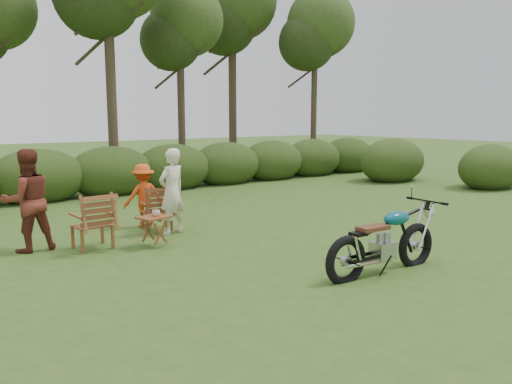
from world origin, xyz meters
TOP-DOWN VIEW (x-y plane):
  - ground at (0.00, 0.00)m, footprint 80.00×80.00m
  - tree_line at (0.50, 9.74)m, footprint 22.52×11.62m
  - motorcycle at (0.30, -0.52)m, footprint 2.06×0.90m
  - lawn_chair_right at (-1.08, 3.92)m, footprint 0.72×0.72m
  - lawn_chair_left at (-2.56, 3.31)m, footprint 0.69×0.69m
  - side_table at (-1.67, 2.80)m, footprint 0.60×0.54m
  - cup at (-1.62, 2.80)m, footprint 0.17×0.17m
  - adult_a at (-0.95, 3.47)m, footprint 0.68×0.55m
  - adult_b at (-3.44, 3.80)m, footprint 0.86×0.69m
  - child at (-1.13, 4.37)m, footprint 0.84×0.50m

SIDE VIEW (x-z plane):
  - ground at x=0.00m, z-range 0.00..0.00m
  - motorcycle at x=0.30m, z-range -0.58..0.58m
  - lawn_chair_right at x=-1.08m, z-range -0.45..0.45m
  - lawn_chair_left at x=-2.56m, z-range -0.48..0.48m
  - adult_a at x=-0.95m, z-range -0.82..0.82m
  - adult_b at x=-3.44m, z-range -0.85..0.85m
  - child at x=-1.13m, z-range -0.64..0.64m
  - side_table at x=-1.67m, z-range 0.00..0.53m
  - cup at x=-1.62m, z-range 0.53..0.64m
  - tree_line at x=0.50m, z-range -0.26..7.88m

